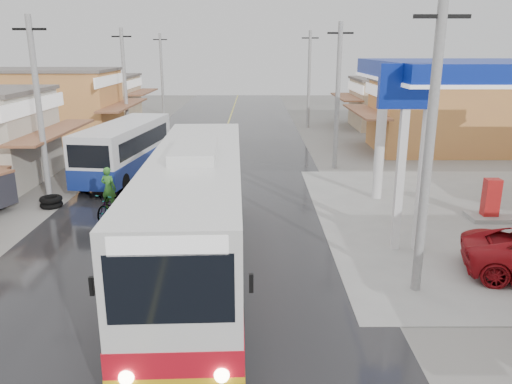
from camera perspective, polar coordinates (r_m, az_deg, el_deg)
ground at (r=14.72m, az=-9.73°, el=-11.00°), size 120.00×120.00×0.00m
road at (r=28.78m, az=-4.96°, el=2.77°), size 12.00×90.00×0.02m
centre_line at (r=28.78m, az=-4.96°, el=2.80°), size 0.15×90.00×0.01m
shopfronts_left at (r=35.16m, az=-26.20°, el=3.61°), size 11.00×44.00×5.20m
shopfronts_right at (r=28.69m, az=25.88°, el=1.11°), size 11.00×44.00×4.80m
utility_poles_left at (r=31.11m, az=-17.78°, el=3.05°), size 1.60×50.00×8.00m
utility_poles_right at (r=29.05m, az=8.95°, el=2.74°), size 1.60×36.00×8.00m
coach_bus at (r=15.14m, az=-6.74°, el=-2.27°), size 3.26×12.73×3.95m
second_bus at (r=27.26m, az=-14.70°, el=4.81°), size 3.42×8.78×2.84m
cyclist at (r=20.99m, az=-16.24°, el=-0.97°), size 1.24×2.11×2.15m
tyre_stack at (r=23.32m, az=-22.36°, el=-1.04°), size 0.96×0.96×0.49m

